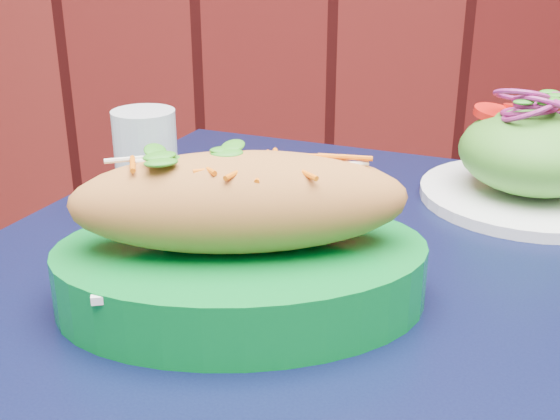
{
  "coord_description": "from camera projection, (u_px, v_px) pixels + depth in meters",
  "views": [
    {
      "loc": [
        -0.54,
        0.89,
        1.03
      ],
      "look_at": [
        -0.54,
        1.43,
        0.81
      ],
      "focal_mm": 45.0,
      "sensor_mm": 36.0,
      "label": 1
    }
  ],
  "objects": [
    {
      "name": "cafe_table",
      "position": [
        392.0,
        400.0,
        0.58
      ],
      "size": [
        1.05,
        1.05,
        0.75
      ],
      "rotation": [
        0.0,
        0.0,
        -0.4
      ],
      "color": "black",
      "rests_on": "ground"
    },
    {
      "name": "banh_mi_basket",
      "position": [
        241.0,
        244.0,
        0.54
      ],
      "size": [
        0.3,
        0.21,
        0.13
      ],
      "rotation": [
        0.0,
        0.0,
        0.07
      ],
      "color": "#047526",
      "rests_on": "cafe_table"
    },
    {
      "name": "salad_plate",
      "position": [
        534.0,
        159.0,
        0.75
      ],
      "size": [
        0.23,
        0.23,
        0.12
      ],
      "rotation": [
        0.0,
        0.0,
        0.23
      ],
      "color": "white",
      "rests_on": "cafe_table"
    },
    {
      "name": "water_glass",
      "position": [
        146.0,
        160.0,
        0.73
      ],
      "size": [
        0.07,
        0.07,
        0.11
      ],
      "primitive_type": "cylinder",
      "color": "silver",
      "rests_on": "cafe_table"
    }
  ]
}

